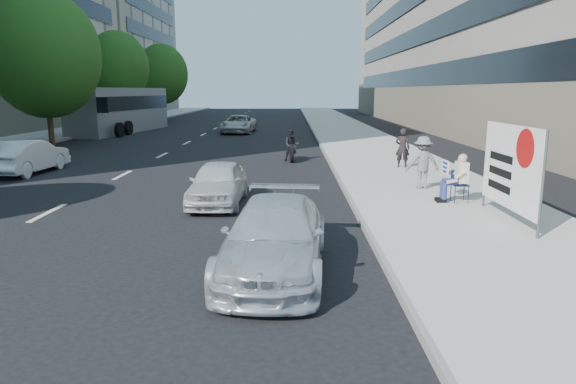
{
  "coord_description": "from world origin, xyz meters",
  "views": [
    {
      "loc": [
        -0.23,
        -10.85,
        3.11
      ],
      "look_at": [
        -0.29,
        0.77,
        0.8
      ],
      "focal_mm": 32.0,
      "sensor_mm": 36.0,
      "label": 1
    }
  ],
  "objects_px": {
    "parked_sedan": "(275,237)",
    "white_sedan_mid": "(28,157)",
    "pedestrian_woman": "(403,148)",
    "protest_banner": "(511,167)",
    "white_sedan_near": "(218,183)",
    "seated_protester": "(456,175)",
    "jogger": "(423,162)",
    "white_sedan_far": "(239,124)",
    "bus": "(121,110)",
    "motorcycle": "(292,147)"
  },
  "relations": [
    {
      "from": "protest_banner",
      "to": "white_sedan_near",
      "type": "distance_m",
      "value": 7.46
    },
    {
      "from": "pedestrian_woman",
      "to": "protest_banner",
      "type": "relative_size",
      "value": 0.5
    },
    {
      "from": "white_sedan_far",
      "to": "white_sedan_mid",
      "type": "bearing_deg",
      "value": -104.12
    },
    {
      "from": "white_sedan_far",
      "to": "motorcycle",
      "type": "relative_size",
      "value": 2.32
    },
    {
      "from": "jogger",
      "to": "protest_banner",
      "type": "relative_size",
      "value": 0.52
    },
    {
      "from": "pedestrian_woman",
      "to": "protest_banner",
      "type": "bearing_deg",
      "value": 110.26
    },
    {
      "from": "pedestrian_woman",
      "to": "white_sedan_near",
      "type": "height_order",
      "value": "pedestrian_woman"
    },
    {
      "from": "motorcycle",
      "to": "jogger",
      "type": "bearing_deg",
      "value": -68.76
    },
    {
      "from": "parked_sedan",
      "to": "white_sedan_mid",
      "type": "xyz_separation_m",
      "value": [
        -9.72,
        10.76,
        0.03
      ]
    },
    {
      "from": "jogger",
      "to": "white_sedan_near",
      "type": "bearing_deg",
      "value": 11.43
    },
    {
      "from": "seated_protester",
      "to": "jogger",
      "type": "height_order",
      "value": "jogger"
    },
    {
      "from": "seated_protester",
      "to": "parked_sedan",
      "type": "relative_size",
      "value": 0.31
    },
    {
      "from": "jogger",
      "to": "pedestrian_woman",
      "type": "height_order",
      "value": "jogger"
    },
    {
      "from": "jogger",
      "to": "white_sedan_near",
      "type": "height_order",
      "value": "jogger"
    },
    {
      "from": "parked_sedan",
      "to": "white_sedan_mid",
      "type": "distance_m",
      "value": 14.5
    },
    {
      "from": "white_sedan_far",
      "to": "seated_protester",
      "type": "bearing_deg",
      "value": -67.55
    },
    {
      "from": "seated_protester",
      "to": "parked_sedan",
      "type": "xyz_separation_m",
      "value": [
        -4.72,
        -5.05,
        -0.26
      ]
    },
    {
      "from": "jogger",
      "to": "bus",
      "type": "bearing_deg",
      "value": -57.65
    },
    {
      "from": "seated_protester",
      "to": "pedestrian_woman",
      "type": "height_order",
      "value": "pedestrian_woman"
    },
    {
      "from": "white_sedan_near",
      "to": "white_sedan_mid",
      "type": "distance_m",
      "value": 9.6
    },
    {
      "from": "jogger",
      "to": "white_sedan_far",
      "type": "height_order",
      "value": "jogger"
    },
    {
      "from": "seated_protester",
      "to": "protest_banner",
      "type": "xyz_separation_m",
      "value": [
        0.56,
        -2.03,
        0.53
      ]
    },
    {
      "from": "parked_sedan",
      "to": "white_sedan_far",
      "type": "distance_m",
      "value": 29.91
    },
    {
      "from": "white_sedan_mid",
      "to": "white_sedan_near",
      "type": "bearing_deg",
      "value": 150.16
    },
    {
      "from": "jogger",
      "to": "white_sedan_far",
      "type": "distance_m",
      "value": 24.03
    },
    {
      "from": "jogger",
      "to": "motorcycle",
      "type": "xyz_separation_m",
      "value": [
        -3.99,
        7.39,
        -0.31
      ]
    },
    {
      "from": "seated_protester",
      "to": "bus",
      "type": "relative_size",
      "value": 0.11
    },
    {
      "from": "motorcycle",
      "to": "protest_banner",
      "type": "bearing_deg",
      "value": -73.56
    },
    {
      "from": "seated_protester",
      "to": "pedestrian_woman",
      "type": "xyz_separation_m",
      "value": [
        -0.08,
        6.37,
        0.04
      ]
    },
    {
      "from": "jogger",
      "to": "white_sedan_near",
      "type": "xyz_separation_m",
      "value": [
        -6.05,
        -1.58,
        -0.35
      ]
    },
    {
      "from": "pedestrian_woman",
      "to": "white_sedan_far",
      "type": "height_order",
      "value": "pedestrian_woman"
    },
    {
      "from": "seated_protester",
      "to": "white_sedan_near",
      "type": "bearing_deg",
      "value": 176.81
    },
    {
      "from": "white_sedan_near",
      "to": "motorcycle",
      "type": "height_order",
      "value": "motorcycle"
    },
    {
      "from": "pedestrian_woman",
      "to": "bus",
      "type": "relative_size",
      "value": 0.12
    },
    {
      "from": "parked_sedan",
      "to": "white_sedan_near",
      "type": "relative_size",
      "value": 1.21
    },
    {
      "from": "pedestrian_woman",
      "to": "parked_sedan",
      "type": "distance_m",
      "value": 12.33
    },
    {
      "from": "protest_banner",
      "to": "bus",
      "type": "height_order",
      "value": "bus"
    },
    {
      "from": "seated_protester",
      "to": "pedestrian_woman",
      "type": "relative_size",
      "value": 0.86
    },
    {
      "from": "seated_protester",
      "to": "protest_banner",
      "type": "relative_size",
      "value": 0.43
    },
    {
      "from": "white_sedan_mid",
      "to": "bus",
      "type": "bearing_deg",
      "value": -77.97
    },
    {
      "from": "pedestrian_woman",
      "to": "white_sedan_mid",
      "type": "xyz_separation_m",
      "value": [
        -14.36,
        -0.66,
        -0.27
      ]
    },
    {
      "from": "pedestrian_woman",
      "to": "white_sedan_far",
      "type": "bearing_deg",
      "value": -49.81
    },
    {
      "from": "seated_protester",
      "to": "white_sedan_near",
      "type": "height_order",
      "value": "seated_protester"
    },
    {
      "from": "jogger",
      "to": "white_sedan_mid",
      "type": "xyz_separation_m",
      "value": [
        -14.03,
        3.76,
        -0.3
      ]
    },
    {
      "from": "motorcycle",
      "to": "white_sedan_near",
      "type": "bearing_deg",
      "value": -110.06
    },
    {
      "from": "protest_banner",
      "to": "parked_sedan",
      "type": "relative_size",
      "value": 0.72
    },
    {
      "from": "seated_protester",
      "to": "motorcycle",
      "type": "xyz_separation_m",
      "value": [
        -4.4,
        9.34,
        -0.24
      ]
    },
    {
      "from": "pedestrian_woman",
      "to": "motorcycle",
      "type": "height_order",
      "value": "pedestrian_woman"
    },
    {
      "from": "pedestrian_woman",
      "to": "seated_protester",
      "type": "bearing_deg",
      "value": 106.62
    },
    {
      "from": "white_sedan_mid",
      "to": "white_sedan_far",
      "type": "relative_size",
      "value": 0.82
    }
  ]
}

